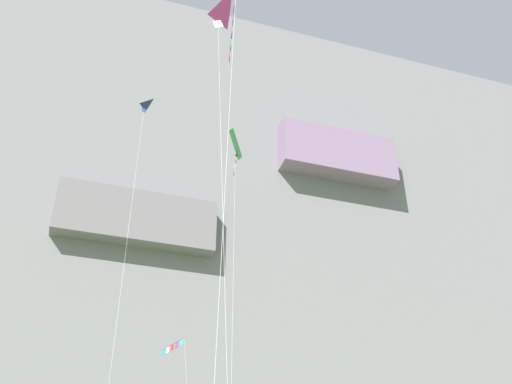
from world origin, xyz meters
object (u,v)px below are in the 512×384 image
Objects in this scene: kite_delta_upper_mid at (136,136)px; kite_banner_high_left at (230,70)px; kite_diamond_mid_right at (235,150)px; kite_delta_mid_center at (208,31)px; kite_banner_low_left at (175,371)px.

kite_banner_high_left is at bearing -83.67° from kite_delta_upper_mid.
kite_diamond_mid_right reaches higher than kite_delta_mid_center.
kite_banner_low_left is at bearing 80.82° from kite_delta_mid_center.
kite_banner_low_left is 0.60× the size of kite_delta_upper_mid.
kite_delta_mid_center is 0.84× the size of kite_delta_upper_mid.
kite_diamond_mid_right is at bearing 74.02° from kite_banner_high_left.
kite_banner_low_left is 23.29m from kite_delta_mid_center.
kite_diamond_mid_right reaches higher than kite_banner_low_left.
kite_banner_high_left is (1.75, -15.77, -8.66)m from kite_delta_upper_mid.
kite_diamond_mid_right is at bearing -80.20° from kite_banner_low_left.
kite_delta_mid_center is 7.02m from kite_banner_high_left.
kite_diamond_mid_right is 20.20m from kite_banner_high_left.
kite_delta_mid_center is (-4.92, -13.10, -4.02)m from kite_diamond_mid_right.
kite_delta_upper_mid is (-6.59, -1.15, -1.25)m from kite_diamond_mid_right.
kite_diamond_mid_right reaches higher than kite_delta_upper_mid.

